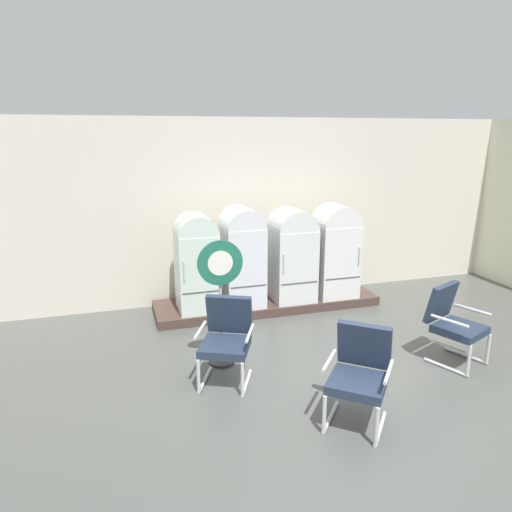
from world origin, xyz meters
TOP-DOWN VIEW (x-y plane):
  - ground at (0.00, 0.00)m, footprint 12.00×10.00m
  - back_wall at (0.00, 3.66)m, footprint 11.76×0.12m
  - display_plinth at (0.00, 3.02)m, footprint 3.60×0.95m
  - refrigerator_0 at (-1.15, 2.92)m, footprint 0.60×0.68m
  - refrigerator_1 at (-0.44, 2.93)m, footprint 0.60×0.72m
  - refrigerator_2 at (0.38, 2.92)m, footprint 0.65×0.69m
  - refrigerator_3 at (1.12, 2.89)m, footprint 0.65×0.62m
  - armchair_left at (-1.16, 0.97)m, footprint 0.75×0.80m
  - armchair_right at (1.59, 0.60)m, footprint 0.74×0.79m
  - armchair_center at (-0.12, -0.18)m, footprint 0.81×0.82m
  - sign_stand at (-1.14, 1.36)m, footprint 0.54×0.32m

SIDE VIEW (x-z plane):
  - ground at x=0.00m, z-range -0.05..0.00m
  - display_plinth at x=0.00m, z-range 0.00..0.14m
  - armchair_left at x=-1.16m, z-range 0.05..1.02m
  - armchair_right at x=1.59m, z-range 0.05..1.02m
  - armchair_center at x=-0.12m, z-range 0.05..1.02m
  - sign_stand at x=-1.14m, z-range 0.06..1.62m
  - refrigerator_2 at x=0.38m, z-range 0.18..1.66m
  - refrigerator_0 at x=-1.15m, z-range 0.19..1.66m
  - refrigerator_3 at x=1.12m, z-range 0.19..1.69m
  - refrigerator_1 at x=-0.44m, z-range 0.19..1.72m
  - back_wall at x=0.00m, z-range 0.01..3.01m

